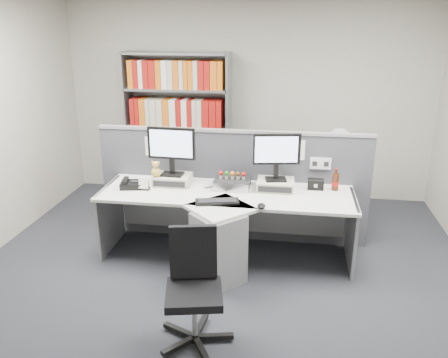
% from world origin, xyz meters
% --- Properties ---
extents(ground, '(5.50, 5.50, 0.00)m').
position_xyz_m(ground, '(0.00, 0.00, 0.00)').
color(ground, '#2F3138').
rests_on(ground, ground).
extents(room_shell, '(5.04, 5.54, 2.72)m').
position_xyz_m(room_shell, '(0.00, 0.00, 1.79)').
color(room_shell, '#B3AE9F').
rests_on(room_shell, ground).
extents(partition, '(3.00, 0.08, 1.27)m').
position_xyz_m(partition, '(0.00, 1.25, 0.65)').
color(partition, '#474850').
rests_on(partition, ground).
extents(desk, '(2.60, 1.20, 0.72)m').
position_xyz_m(desk, '(0.00, 0.60, 0.46)').
color(desk, silver).
rests_on(desk, ground).
extents(monitor_riser_left, '(0.38, 0.31, 0.10)m').
position_xyz_m(monitor_riser_left, '(-0.61, 0.98, 0.77)').
color(monitor_riser_left, beige).
rests_on(monitor_riser_left, desk).
extents(monitor_riser_right, '(0.38, 0.31, 0.10)m').
position_xyz_m(monitor_riser_right, '(0.49, 0.98, 0.77)').
color(monitor_riser_right, beige).
rests_on(monitor_riser_right, desk).
extents(monitor_left, '(0.51, 0.17, 0.52)m').
position_xyz_m(monitor_left, '(-0.61, 0.98, 1.13)').
color(monitor_left, black).
rests_on(monitor_left, monitor_riser_left).
extents(monitor_right, '(0.48, 0.19, 0.49)m').
position_xyz_m(monitor_right, '(0.49, 0.98, 1.11)').
color(monitor_right, black).
rests_on(monitor_right, monitor_riser_right).
extents(desktop_pc, '(0.37, 0.33, 0.10)m').
position_xyz_m(desktop_pc, '(0.04, 0.97, 0.77)').
color(desktop_pc, black).
rests_on(desktop_pc, desk).
extents(figurines, '(0.29, 0.05, 0.09)m').
position_xyz_m(figurines, '(0.04, 0.96, 0.87)').
color(figurines, beige).
rests_on(figurines, desktop_pc).
extents(keyboard, '(0.44, 0.25, 0.03)m').
position_xyz_m(keyboard, '(-0.05, 0.51, 0.73)').
color(keyboard, black).
rests_on(keyboard, desk).
extents(mouse, '(0.08, 0.12, 0.05)m').
position_xyz_m(mouse, '(0.39, 0.44, 0.74)').
color(mouse, black).
rests_on(mouse, desk).
extents(desk_phone, '(0.26, 0.24, 0.10)m').
position_xyz_m(desk_phone, '(-1.01, 0.81, 0.76)').
color(desk_phone, black).
rests_on(desk_phone, desk).
extents(desk_calendar, '(0.11, 0.08, 0.13)m').
position_xyz_m(desk_calendar, '(-0.86, 0.76, 0.77)').
color(desk_calendar, black).
rests_on(desk_calendar, desk).
extents(plush_toy, '(0.10, 0.10, 0.17)m').
position_xyz_m(plush_toy, '(-0.77, 0.91, 0.89)').
color(plush_toy, gold).
rests_on(plush_toy, monitor_riser_left).
extents(speaker, '(0.16, 0.09, 0.11)m').
position_xyz_m(speaker, '(0.90, 1.04, 0.77)').
color(speaker, black).
rests_on(speaker, desk).
extents(cola_bottle, '(0.07, 0.07, 0.24)m').
position_xyz_m(cola_bottle, '(1.10, 1.05, 0.81)').
color(cola_bottle, '#3F190A').
rests_on(cola_bottle, desk).
extents(shelving_unit, '(1.41, 0.40, 2.00)m').
position_xyz_m(shelving_unit, '(-0.90, 2.44, 0.98)').
color(shelving_unit, gray).
rests_on(shelving_unit, ground).
extents(filing_cabinet, '(0.45, 0.61, 0.70)m').
position_xyz_m(filing_cabinet, '(1.20, 1.99, 0.35)').
color(filing_cabinet, gray).
rests_on(filing_cabinet, ground).
extents(desk_fan, '(0.27, 0.16, 0.46)m').
position_xyz_m(desk_fan, '(1.20, 1.99, 0.99)').
color(desk_fan, white).
rests_on(desk_fan, filing_cabinet).
extents(office_chair, '(0.59, 0.58, 0.89)m').
position_xyz_m(office_chair, '(-0.05, -0.55, 0.48)').
color(office_chair, silver).
rests_on(office_chair, ground).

